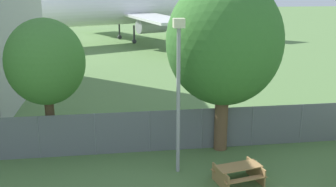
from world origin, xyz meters
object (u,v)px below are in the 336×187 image
Objects in this scene: airplane at (119,10)px; tree_near_hangar at (45,62)px; tree_far_right at (224,42)px; picnic_bench_near_cabin at (238,172)px.

airplane is 36.23m from tree_near_hangar.
airplane is at bearing 83.68° from tree_near_hangar.
picnic_bench_near_cabin is at bearing -93.19° from tree_far_right.
picnic_bench_near_cabin is 5.86m from tree_far_right.
tree_far_right is at bearing 86.81° from picnic_bench_near_cabin.
tree_near_hangar reaches higher than picnic_bench_near_cabin.
picnic_bench_near_cabin is 0.25× the size of tree_far_right.
airplane reaches higher than tree_far_right.
tree_near_hangar is 0.78× the size of tree_far_right.
airplane is 40.43m from picnic_bench_near_cabin.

